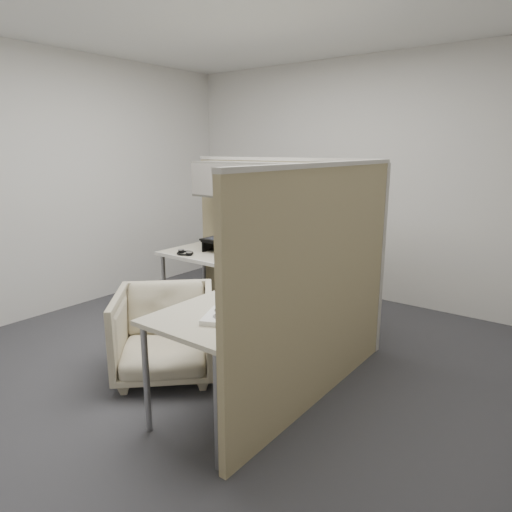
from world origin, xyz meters
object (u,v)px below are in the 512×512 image
Objects in this scene: monitor_left at (289,230)px; office_chair at (165,329)px; desk at (249,279)px; keyboard at (277,267)px.

office_chair is at bearing -119.34° from monitor_left.
monitor_left reaches higher than desk.
keyboard is (0.43, 0.88, 0.37)m from office_chair.
desk is 4.29× the size of monitor_left.
office_chair is 1.83× the size of keyboard.
desk is at bearing 17.84° from office_chair.
office_chair is at bearing -95.14° from keyboard.
keyboard reaches higher than office_chair.
monitor_left is (-0.01, 0.59, 0.32)m from desk.
keyboard is at bearing -86.54° from monitor_left.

